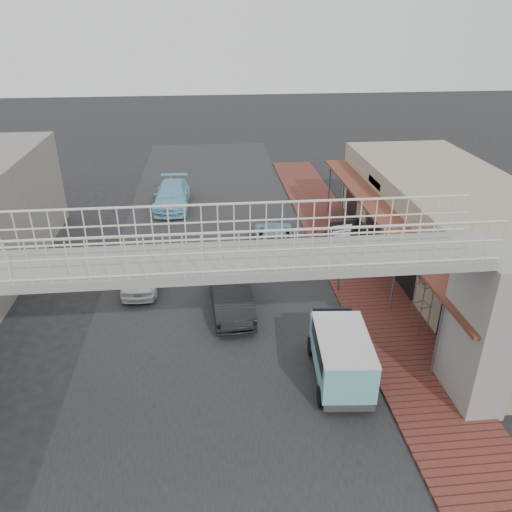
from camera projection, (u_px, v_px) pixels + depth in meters
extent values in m
plane|color=black|center=(220.00, 335.00, 18.70)|extent=(120.00, 120.00, 0.00)
cube|color=black|center=(220.00, 335.00, 18.70)|extent=(10.00, 60.00, 0.01)
cube|color=brown|center=(365.00, 286.00, 21.94)|extent=(3.00, 40.00, 0.10)
cube|color=gray|center=(461.00, 232.00, 22.39)|extent=(6.00, 18.00, 4.00)
cube|color=brown|center=(392.00, 216.00, 21.69)|extent=(1.80, 18.00, 0.12)
cube|color=silver|center=(375.00, 183.00, 24.67)|extent=(0.08, 2.60, 0.90)
cube|color=#B21914|center=(429.00, 235.00, 18.87)|extent=(0.08, 2.20, 0.80)
cube|color=gray|center=(480.00, 329.00, 14.71)|extent=(1.20, 2.40, 5.00)
cube|color=gray|center=(220.00, 262.00, 12.87)|extent=(14.00, 2.00, 0.24)
cube|color=beige|center=(218.00, 224.00, 13.42)|extent=(14.00, 0.08, 1.10)
cube|color=beige|center=(220.00, 254.00, 11.72)|extent=(14.00, 0.08, 1.10)
imported|color=white|center=(142.00, 273.00, 21.81)|extent=(1.60, 3.76, 1.27)
imported|color=black|center=(231.00, 294.00, 20.04)|extent=(1.78, 4.45, 1.44)
imported|color=#6598AF|center=(274.00, 237.00, 25.31)|extent=(2.45, 4.56, 1.22)
imported|color=#7FC1DD|center=(172.00, 195.00, 30.69)|extent=(2.19, 5.09, 1.46)
cylinder|color=black|center=(312.00, 346.00, 17.53)|extent=(0.28, 0.68, 0.67)
cylinder|color=black|center=(354.00, 346.00, 17.56)|extent=(0.28, 0.68, 0.67)
cylinder|color=black|center=(322.00, 397.00, 15.23)|extent=(0.28, 0.68, 0.67)
cylinder|color=black|center=(370.00, 396.00, 15.25)|extent=(0.28, 0.68, 0.67)
cube|color=#6EBBBF|center=(342.00, 356.00, 15.79)|extent=(1.86, 3.17, 1.28)
cube|color=#6EBBBF|center=(333.00, 330.00, 17.46)|extent=(1.61, 0.98, 0.86)
cube|color=black|center=(343.00, 347.00, 15.63)|extent=(1.85, 2.60, 0.48)
cube|color=silver|center=(344.00, 338.00, 15.49)|extent=(1.88, 3.17, 0.06)
imported|color=black|center=(357.00, 246.00, 24.55)|extent=(1.69, 0.78, 0.85)
imported|color=black|center=(319.00, 238.00, 25.28)|extent=(1.62, 0.86, 0.94)
cylinder|color=#59595B|center=(413.00, 305.00, 18.64)|extent=(0.04, 0.04, 1.89)
cylinder|color=#59595B|center=(422.00, 303.00, 18.80)|extent=(0.04, 0.04, 1.89)
cylinder|color=#59595B|center=(421.00, 311.00, 18.27)|extent=(0.04, 0.04, 1.89)
cylinder|color=#59595B|center=(431.00, 309.00, 18.43)|extent=(0.04, 0.04, 1.89)
cylinder|color=silver|center=(427.00, 277.00, 17.98)|extent=(0.65, 0.39, 0.61)
cylinder|color=beige|center=(429.00, 279.00, 17.89)|extent=(0.52, 0.18, 0.54)
cylinder|color=beige|center=(425.00, 276.00, 18.07)|extent=(0.52, 0.18, 0.54)
cylinder|color=#59595B|center=(340.00, 256.00, 20.96)|extent=(0.11, 0.11, 3.14)
cube|color=black|center=(343.00, 232.00, 20.43)|extent=(1.29, 0.31, 0.97)
cone|color=black|center=(363.00, 229.00, 20.67)|extent=(0.86, 1.29, 1.19)
cube|color=white|center=(342.00, 233.00, 20.41)|extent=(0.85, 0.17, 0.65)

